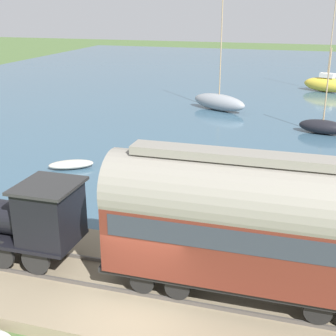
{
  "coord_description": "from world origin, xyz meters",
  "views": [
    {
      "loc": [
        -10.71,
        -4.08,
        8.8
      ],
      "look_at": [
        8.78,
        1.73,
        1.56
      ],
      "focal_mm": 50.0,
      "sensor_mm": 36.0,
      "label": 1
    }
  ],
  "objects_px": {
    "steam_locomotive": "(21,217)",
    "passenger_coach": "(252,222)",
    "sailboat_gray": "(219,102)",
    "rowboat_off_pier": "(132,191)",
    "rowboat_far_out": "(71,164)",
    "sailboat_black": "(323,126)",
    "sailboat_yellow": "(326,84)",
    "rowboat_mid_harbor": "(204,170)"
  },
  "relations": [
    {
      "from": "steam_locomotive",
      "to": "passenger_coach",
      "type": "bearing_deg",
      "value": -90.0
    },
    {
      "from": "rowboat_mid_harbor",
      "to": "rowboat_far_out",
      "type": "xyz_separation_m",
      "value": [
        -1.05,
        7.38,
        -0.04
      ]
    },
    {
      "from": "sailboat_black",
      "to": "rowboat_mid_harbor",
      "type": "xyz_separation_m",
      "value": [
        -10.64,
        6.18,
        -0.26
      ]
    },
    {
      "from": "sailboat_gray",
      "to": "sailboat_black",
      "type": "height_order",
      "value": "sailboat_gray"
    },
    {
      "from": "steam_locomotive",
      "to": "sailboat_gray",
      "type": "relative_size",
      "value": 0.53
    },
    {
      "from": "sailboat_yellow",
      "to": "rowboat_far_out",
      "type": "distance_m",
      "value": 32.14
    },
    {
      "from": "steam_locomotive",
      "to": "rowboat_off_pier",
      "type": "bearing_deg",
      "value": -8.04
    },
    {
      "from": "sailboat_gray",
      "to": "sailboat_black",
      "type": "distance_m",
      "value": 10.02
    },
    {
      "from": "sailboat_black",
      "to": "sailboat_yellow",
      "type": "bearing_deg",
      "value": 11.26
    },
    {
      "from": "steam_locomotive",
      "to": "passenger_coach",
      "type": "distance_m",
      "value": 7.6
    },
    {
      "from": "sailboat_black",
      "to": "rowboat_far_out",
      "type": "height_order",
      "value": "sailboat_black"
    },
    {
      "from": "sailboat_yellow",
      "to": "rowboat_off_pier",
      "type": "relative_size",
      "value": 3.55
    },
    {
      "from": "sailboat_black",
      "to": "rowboat_off_pier",
      "type": "distance_m",
      "value": 16.87
    },
    {
      "from": "rowboat_mid_harbor",
      "to": "rowboat_off_pier",
      "type": "bearing_deg",
      "value": 103.24
    },
    {
      "from": "rowboat_far_out",
      "to": "passenger_coach",
      "type": "bearing_deg",
      "value": -161.56
    },
    {
      "from": "rowboat_mid_harbor",
      "to": "rowboat_far_out",
      "type": "relative_size",
      "value": 0.87
    },
    {
      "from": "sailboat_gray",
      "to": "sailboat_yellow",
      "type": "bearing_deg",
      "value": -10.66
    },
    {
      "from": "rowboat_off_pier",
      "to": "rowboat_far_out",
      "type": "distance_m",
      "value": 5.34
    },
    {
      "from": "sailboat_gray",
      "to": "sailboat_yellow",
      "type": "height_order",
      "value": "sailboat_gray"
    },
    {
      "from": "sailboat_gray",
      "to": "rowboat_off_pier",
      "type": "bearing_deg",
      "value": -154.7
    },
    {
      "from": "rowboat_mid_harbor",
      "to": "rowboat_off_pier",
      "type": "height_order",
      "value": "rowboat_mid_harbor"
    },
    {
      "from": "rowboat_far_out",
      "to": "rowboat_off_pier",
      "type": "bearing_deg",
      "value": -149.05
    },
    {
      "from": "passenger_coach",
      "to": "sailboat_black",
      "type": "bearing_deg",
      "value": -6.35
    },
    {
      "from": "steam_locomotive",
      "to": "sailboat_gray",
      "type": "height_order",
      "value": "sailboat_gray"
    },
    {
      "from": "rowboat_off_pier",
      "to": "rowboat_far_out",
      "type": "height_order",
      "value": "rowboat_far_out"
    },
    {
      "from": "sailboat_gray",
      "to": "rowboat_mid_harbor",
      "type": "height_order",
      "value": "sailboat_gray"
    },
    {
      "from": "sailboat_gray",
      "to": "steam_locomotive",
      "type": "bearing_deg",
      "value": -156.53
    },
    {
      "from": "sailboat_gray",
      "to": "sailboat_yellow",
      "type": "xyz_separation_m",
      "value": [
        11.78,
        -8.99,
        0.09
      ]
    },
    {
      "from": "sailboat_gray",
      "to": "passenger_coach",
      "type": "bearing_deg",
      "value": -140.82
    },
    {
      "from": "rowboat_mid_harbor",
      "to": "rowboat_far_out",
      "type": "bearing_deg",
      "value": 57.89
    },
    {
      "from": "sailboat_yellow",
      "to": "sailboat_black",
      "type": "bearing_deg",
      "value": -159.79
    },
    {
      "from": "rowboat_mid_harbor",
      "to": "rowboat_off_pier",
      "type": "distance_m",
      "value": 4.59
    },
    {
      "from": "passenger_coach",
      "to": "rowboat_off_pier",
      "type": "xyz_separation_m",
      "value": [
        7.43,
        6.49,
        -2.76
      ]
    },
    {
      "from": "passenger_coach",
      "to": "rowboat_mid_harbor",
      "type": "bearing_deg",
      "value": 18.67
    },
    {
      "from": "rowboat_mid_harbor",
      "to": "rowboat_off_pier",
      "type": "relative_size",
      "value": 0.88
    },
    {
      "from": "rowboat_off_pier",
      "to": "rowboat_far_out",
      "type": "bearing_deg",
      "value": 7.47
    },
    {
      "from": "sailboat_black",
      "to": "sailboat_yellow",
      "type": "xyz_separation_m",
      "value": [
        17.18,
        -0.56,
        0.29
      ]
    },
    {
      "from": "sailboat_yellow",
      "to": "rowboat_off_pier",
      "type": "distance_m",
      "value": 32.9
    },
    {
      "from": "passenger_coach",
      "to": "sailboat_gray",
      "type": "relative_size",
      "value": 0.89
    },
    {
      "from": "sailboat_yellow",
      "to": "rowboat_mid_harbor",
      "type": "bearing_deg",
      "value": -171.55
    },
    {
      "from": "passenger_coach",
      "to": "sailboat_black",
      "type": "height_order",
      "value": "sailboat_black"
    },
    {
      "from": "rowboat_far_out",
      "to": "sailboat_gray",
      "type": "bearing_deg",
      "value": -46.12
    }
  ]
}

